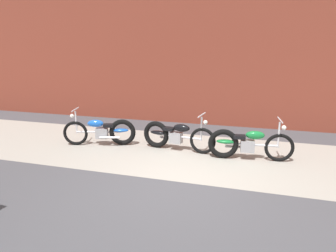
{
  "coord_description": "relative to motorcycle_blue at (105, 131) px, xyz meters",
  "views": [
    {
      "loc": [
        1.38,
        -5.34,
        2.54
      ],
      "look_at": [
        -0.65,
        1.49,
        0.75
      ],
      "focal_mm": 31.82,
      "sensor_mm": 36.0,
      "label": 1
    }
  ],
  "objects": [
    {
      "name": "brick_building_wall",
      "position": [
        2.56,
        3.43,
        2.75
      ],
      "size": [
        36.0,
        0.5,
        6.3
      ],
      "primitive_type": "cube",
      "color": "brown",
      "rests_on": "ground"
    },
    {
      "name": "motorcycle_blue",
      "position": [
        0.0,
        0.0,
        0.0
      ],
      "size": [
        1.95,
        0.81,
        1.03
      ],
      "rotation": [
        0.0,
        0.0,
        3.43
      ],
      "color": "black",
      "rests_on": "ground"
    },
    {
      "name": "motorcycle_black",
      "position": [
        1.93,
        0.15,
        0.0
      ],
      "size": [
        2.0,
        0.61,
        1.03
      ],
      "rotation": [
        0.0,
        0.0,
        -0.12
      ],
      "color": "black",
      "rests_on": "ground"
    },
    {
      "name": "motorcycle_green",
      "position": [
        3.75,
        -0.06,
        0.0
      ],
      "size": [
        2.0,
        0.58,
        1.03
      ],
      "rotation": [
        0.0,
        0.0,
        0.11
      ],
      "color": "black",
      "rests_on": "ground"
    },
    {
      "name": "sidewalk_slab",
      "position": [
        2.56,
        -0.02,
        -0.4
      ],
      "size": [
        36.0,
        3.5,
        0.01
      ],
      "primitive_type": "cube",
      "color": "#9E998E",
      "rests_on": "ground"
    },
    {
      "name": "ground_plane",
      "position": [
        2.56,
        -1.77,
        -0.4
      ],
      "size": [
        80.0,
        80.0,
        0.0
      ],
      "primitive_type": "plane",
      "color": "#47474C"
    }
  ]
}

